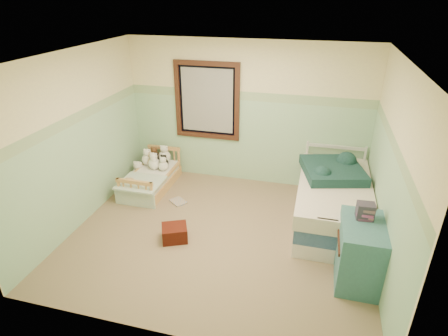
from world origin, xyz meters
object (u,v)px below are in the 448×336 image
(dresser, at_px, (359,252))
(plush_floor_tan, at_px, (131,190))
(twin_bed_frame, at_px, (331,216))
(floor_book, at_px, (178,202))
(plush_floor_cream, at_px, (139,174))
(red_pillow, at_px, (175,233))
(toddler_bed_frame, at_px, (152,183))

(dresser, bearing_deg, plush_floor_tan, 162.60)
(twin_bed_frame, distance_m, floor_book, 2.45)
(plush_floor_cream, height_order, red_pillow, plush_floor_cream)
(toddler_bed_frame, relative_size, twin_bed_frame, 0.64)
(floor_book, bearing_deg, plush_floor_cream, -171.99)
(twin_bed_frame, distance_m, red_pillow, 2.36)
(plush_floor_cream, distance_m, plush_floor_tan, 0.58)
(floor_book, bearing_deg, plush_floor_tan, -141.98)
(red_pillow, bearing_deg, toddler_bed_frame, 125.74)
(plush_floor_cream, bearing_deg, red_pillow, -49.33)
(toddler_bed_frame, distance_m, plush_floor_cream, 0.40)
(toddler_bed_frame, bearing_deg, plush_floor_cream, 151.57)
(twin_bed_frame, height_order, floor_book, twin_bed_frame)
(twin_bed_frame, relative_size, dresser, 2.53)
(plush_floor_tan, height_order, dresser, dresser)
(plush_floor_cream, bearing_deg, twin_bed_frame, -8.36)
(dresser, bearing_deg, toddler_bed_frame, 156.06)
(toddler_bed_frame, bearing_deg, dresser, -23.94)
(red_pillow, distance_m, floor_book, 1.02)
(toddler_bed_frame, height_order, plush_floor_tan, plush_floor_tan)
(toddler_bed_frame, xyz_separation_m, twin_bed_frame, (3.08, -0.32, 0.03))
(plush_floor_cream, relative_size, twin_bed_frame, 0.13)
(twin_bed_frame, distance_m, dresser, 1.25)
(twin_bed_frame, bearing_deg, red_pillow, -154.63)
(toddler_bed_frame, relative_size, floor_book, 4.85)
(plush_floor_tan, xyz_separation_m, red_pillow, (1.17, -0.95, -0.01))
(toddler_bed_frame, height_order, red_pillow, red_pillow)
(twin_bed_frame, relative_size, red_pillow, 5.73)
(toddler_bed_frame, height_order, dresser, dresser)
(toddler_bed_frame, relative_size, dresser, 1.63)
(toddler_bed_frame, xyz_separation_m, red_pillow, (0.95, -1.33, 0.03))
(plush_floor_cream, xyz_separation_m, twin_bed_frame, (3.43, -0.50, -0.02))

